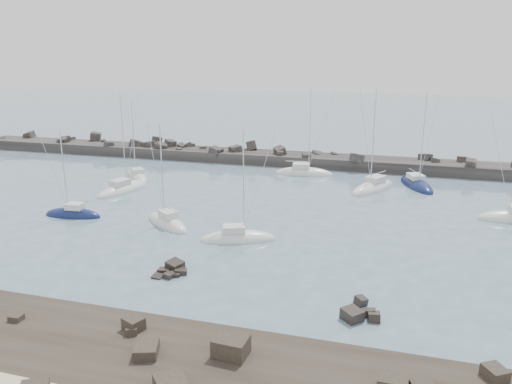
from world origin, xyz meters
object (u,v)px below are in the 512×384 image
(sailboat_5, at_px, (167,224))
(sailboat_2, at_px, (73,215))
(sailboat_4, at_px, (304,174))
(sailboat_1, at_px, (137,177))
(sailboat_6, at_px, (373,188))
(sailboat_7, at_px, (238,239))
(sailboat_3, at_px, (123,190))
(sailboat_8, at_px, (416,185))

(sailboat_5, bearing_deg, sailboat_2, -178.51)
(sailboat_2, height_order, sailboat_4, sailboat_4)
(sailboat_1, height_order, sailboat_6, sailboat_6)
(sailboat_1, relative_size, sailboat_7, 1.00)
(sailboat_2, bearing_deg, sailboat_6, 33.47)
(sailboat_1, xyz_separation_m, sailboat_2, (2.23, -19.26, 0.02))
(sailboat_3, xyz_separation_m, sailboat_6, (33.79, 10.59, 0.01))
(sailboat_1, height_order, sailboat_7, sailboat_1)
(sailboat_5, bearing_deg, sailboat_8, 42.84)
(sailboat_4, distance_m, sailboat_6, 12.80)
(sailboat_2, relative_size, sailboat_6, 0.74)
(sailboat_2, height_order, sailboat_7, sailboat_7)
(sailboat_2, bearing_deg, sailboat_3, 91.01)
(sailboat_2, bearing_deg, sailboat_8, 33.04)
(sailboat_1, height_order, sailboat_4, sailboat_4)
(sailboat_2, relative_size, sailboat_3, 0.78)
(sailboat_6, height_order, sailboat_7, sailboat_6)
(sailboat_5, height_order, sailboat_6, sailboat_6)
(sailboat_1, bearing_deg, sailboat_2, -83.39)
(sailboat_3, bearing_deg, sailboat_1, 104.86)
(sailboat_3, relative_size, sailboat_6, 0.94)
(sailboat_8, bearing_deg, sailboat_1, -171.24)
(sailboat_1, distance_m, sailboat_6, 35.94)
(sailboat_8, bearing_deg, sailboat_5, -137.16)
(sailboat_7, bearing_deg, sailboat_5, 165.59)
(sailboat_1, distance_m, sailboat_5, 23.78)
(sailboat_1, height_order, sailboat_3, sailboat_3)
(sailboat_3, bearing_deg, sailboat_8, 19.52)
(sailboat_3, xyz_separation_m, sailboat_5, (12.34, -11.30, 0.01))
(sailboat_5, xyz_separation_m, sailboat_6, (21.45, 21.89, -0.00))
(sailboat_2, xyz_separation_m, sailboat_4, (22.38, 28.40, -0.00))
(sailboat_8, bearing_deg, sailboat_6, -149.50)
(sailboat_2, bearing_deg, sailboat_1, 96.61)
(sailboat_5, bearing_deg, sailboat_7, -14.41)
(sailboat_7, bearing_deg, sailboat_4, 87.92)
(sailboat_6, bearing_deg, sailboat_2, -146.53)
(sailboat_4, relative_size, sailboat_8, 1.00)
(sailboat_3, bearing_deg, sailboat_5, -42.48)
(sailboat_7, relative_size, sailboat_8, 0.85)
(sailboat_3, relative_size, sailboat_8, 0.98)
(sailboat_2, distance_m, sailboat_8, 47.12)
(sailboat_4, distance_m, sailboat_8, 17.33)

